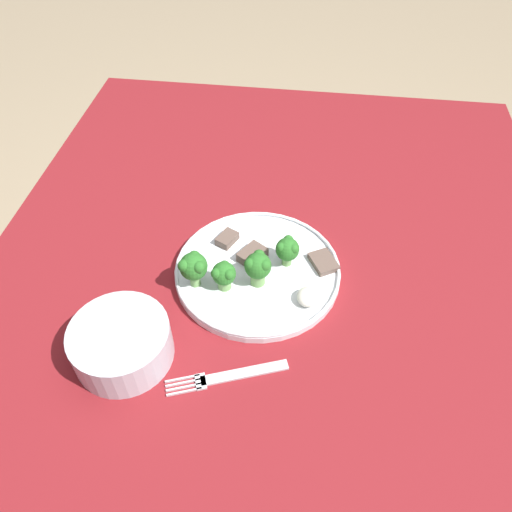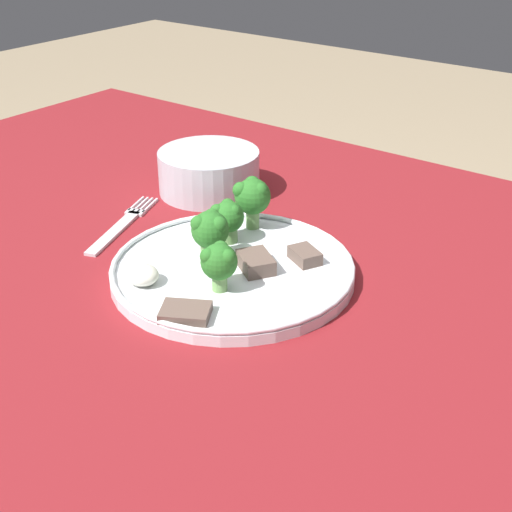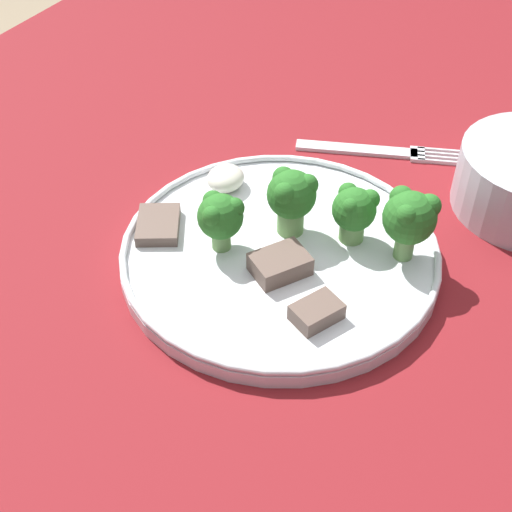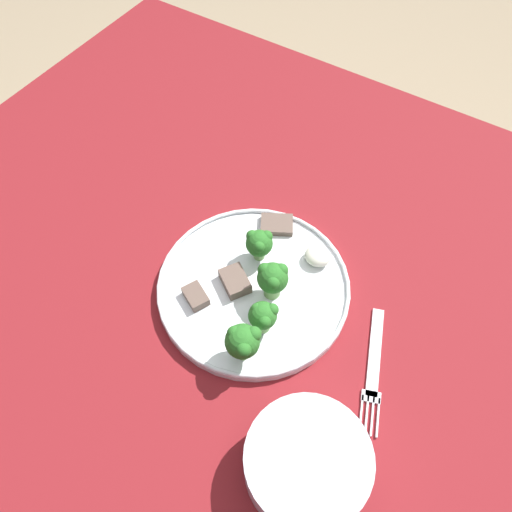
% 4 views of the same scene
% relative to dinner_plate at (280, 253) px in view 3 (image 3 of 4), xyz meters
% --- Properties ---
extents(table, '(1.29, 0.97, 0.70)m').
position_rel_dinner_plate_xyz_m(table, '(-0.04, -0.03, -0.10)').
color(table, maroon).
rests_on(table, ground_plane).
extents(dinner_plate, '(0.27, 0.27, 0.02)m').
position_rel_dinner_plate_xyz_m(dinner_plate, '(0.00, 0.00, 0.00)').
color(dinner_plate, white).
rests_on(dinner_plate, table).
extents(fork, '(0.08, 0.17, 0.00)m').
position_rel_dinner_plate_xyz_m(fork, '(-0.19, 0.02, -0.01)').
color(fork, silver).
rests_on(fork, table).
extents(broccoli_floret_near_rim_left, '(0.04, 0.04, 0.05)m').
position_rel_dinner_plate_xyz_m(broccoli_floret_near_rim_left, '(0.02, -0.05, 0.04)').
color(broccoli_floret_near_rim_left, '#709E56').
rests_on(broccoli_floret_near_rim_left, dinner_plate).
extents(broccoli_floret_center_left, '(0.04, 0.04, 0.05)m').
position_rel_dinner_plate_xyz_m(broccoli_floret_center_left, '(-0.05, 0.05, 0.03)').
color(broccoli_floret_center_left, '#709E56').
rests_on(broccoli_floret_center_left, dinner_plate).
extents(broccoli_floret_back_left, '(0.04, 0.04, 0.06)m').
position_rel_dinner_plate_xyz_m(broccoli_floret_back_left, '(-0.05, 0.09, 0.04)').
color(broccoli_floret_back_left, '#709E56').
rests_on(broccoli_floret_back_left, dinner_plate).
extents(broccoli_floret_front_left, '(0.04, 0.04, 0.06)m').
position_rel_dinner_plate_xyz_m(broccoli_floret_front_left, '(-0.03, -0.00, 0.04)').
color(broccoli_floret_front_left, '#709E56').
rests_on(broccoli_floret_front_left, dinner_plate).
extents(meat_slice_front_slice, '(0.06, 0.05, 0.01)m').
position_rel_dinner_plate_xyz_m(meat_slice_front_slice, '(0.03, -0.10, 0.01)').
color(meat_slice_front_slice, brown).
rests_on(meat_slice_front_slice, dinner_plate).
extents(meat_slice_middle_slice, '(0.04, 0.04, 0.01)m').
position_rel_dinner_plate_xyz_m(meat_slice_middle_slice, '(0.06, 0.06, 0.01)').
color(meat_slice_middle_slice, brown).
rests_on(meat_slice_middle_slice, dinner_plate).
extents(meat_slice_rear_slice, '(0.05, 0.05, 0.02)m').
position_rel_dinner_plate_xyz_m(meat_slice_rear_slice, '(0.02, 0.01, 0.01)').
color(meat_slice_rear_slice, brown).
rests_on(meat_slice_rear_slice, dinner_plate).
extents(sauce_dollop, '(0.04, 0.03, 0.02)m').
position_rel_dinner_plate_xyz_m(sauce_dollop, '(-0.05, -0.08, 0.01)').
color(sauce_dollop, silver).
rests_on(sauce_dollop, dinner_plate).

